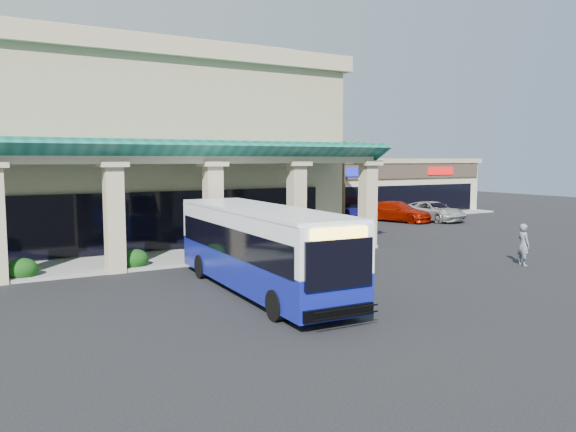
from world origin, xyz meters
TOP-DOWN VIEW (x-y plane):
  - ground at (0.00, 0.00)m, footprint 110.00×110.00m
  - main_building at (-8.00, 16.00)m, footprint 30.80×14.80m
  - arcade at (-8.00, 6.80)m, footprint 30.00×6.20m
  - strip_mall at (18.00, 24.00)m, footprint 22.50×12.50m
  - palm_0 at (8.50, 11.00)m, footprint 2.40×2.40m
  - palm_1 at (9.50, 14.00)m, footprint 2.40×2.40m
  - broadleaf_tree at (7.50, 19.00)m, footprint 2.60×2.60m
  - transit_bus at (-3.74, -1.00)m, footprint 3.05×11.18m
  - pedestrian at (8.98, -2.42)m, footprint 0.63×0.80m
  - car_silver at (11.28, 13.47)m, footprint 2.59×4.45m
  - car_red at (16.19, 14.47)m, footprint 3.95×5.84m
  - car_gray at (18.90, 13.40)m, footprint 2.78×5.59m

SIDE VIEW (x-z plane):
  - ground at x=0.00m, z-range 0.00..0.00m
  - car_silver at x=11.28m, z-range 0.00..1.42m
  - car_gray at x=18.90m, z-range 0.00..1.52m
  - car_red at x=16.19m, z-range 0.00..1.57m
  - pedestrian at x=8.98m, z-range 0.00..1.91m
  - transit_bus at x=-3.74m, z-range 0.00..3.09m
  - broadleaf_tree at x=7.50m, z-range 0.00..4.81m
  - strip_mall at x=18.00m, z-range 0.00..4.90m
  - arcade at x=-8.00m, z-range 0.00..5.70m
  - palm_1 at x=9.50m, z-range 0.00..5.80m
  - palm_0 at x=8.50m, z-range 0.00..6.60m
  - main_building at x=-8.00m, z-range 0.00..11.35m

